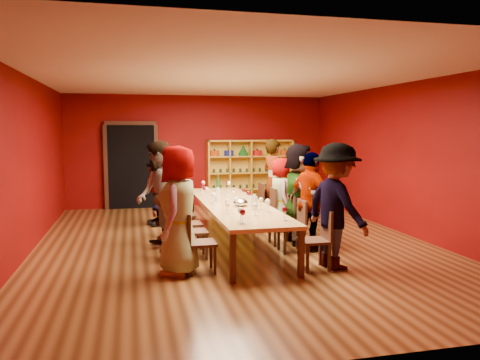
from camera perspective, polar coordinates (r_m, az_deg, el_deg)
name	(u,v)px	position (r m, az deg, el deg)	size (l,w,h in m)	color
room_shell	(234,162)	(8.42, -0.77, 2.23)	(7.10, 9.10, 3.04)	#4C2C14
tasting_table	(234,206)	(8.51, -0.76, -3.16)	(1.10, 4.50, 0.75)	tan
doorway	(131,166)	(12.67, -13.09, 1.67)	(1.40, 0.17, 2.30)	black
shelving_unit	(250,169)	(12.97, 1.19, 1.31)	(2.40, 0.40, 1.80)	gold
chair_person_left_0	(196,239)	(6.87, -5.41, -7.17)	(0.42, 0.42, 0.89)	black
person_left_0	(179,210)	(6.75, -7.50, -3.69)	(0.91, 0.49, 1.85)	#15193C
chair_person_left_1	(189,228)	(7.62, -6.20, -5.85)	(0.42, 0.42, 0.89)	black
person_left_1	(174,211)	(7.54, -8.07, -3.72)	(0.58, 0.42, 1.58)	#4B4B51
chair_person_left_2	(185,220)	(8.26, -6.75, -4.92)	(0.42, 0.42, 0.89)	black
person_left_2	(159,196)	(8.15, -9.84, -1.89)	(0.92, 0.51, 1.90)	#15183A
chair_person_left_3	(180,212)	(9.12, -7.37, -3.87)	(0.42, 0.42, 0.89)	black
person_left_3	(163,196)	(9.05, -9.43, -1.98)	(1.05, 0.43, 1.62)	#141737
chair_person_left_4	(174,202)	(10.36, -8.06, -2.69)	(0.42, 0.42, 0.89)	black
person_left_4	(158,184)	(10.28, -10.01, -0.49)	(1.06, 0.48, 1.81)	pink
chair_person_right_0	(319,236)	(7.11, 9.66, -6.77)	(0.42, 0.42, 0.89)	black
person_right_0	(336,206)	(7.13, 11.68, -3.13)	(1.22, 0.50, 1.88)	#141637
chair_person_right_1	(296,223)	(8.04, 6.83, -5.22)	(0.42, 0.42, 0.89)	black
person_right_1	(311,202)	(8.08, 8.68, -2.64)	(1.00, 0.45, 1.70)	pink
chair_person_right_2	(286,217)	(8.55, 5.59, -4.53)	(0.42, 0.42, 0.89)	black
person_right_2	(299,194)	(8.56, 7.15, -1.68)	(1.70, 0.49, 1.83)	#141C38
chair_person_right_3	(268,207)	(9.60, 3.44, -3.34)	(0.42, 0.42, 0.89)	black
person_right_3	(281,194)	(9.64, 4.99, -1.76)	(0.74, 0.40, 1.51)	beige
chair_person_right_4	(256,201)	(10.47, 2.02, -2.54)	(0.42, 0.42, 0.89)	black
person_right_4	(273,181)	(10.52, 4.10, -0.09)	(0.68, 0.50, 1.87)	#141937
wine_glass_0	(215,195)	(8.57, -3.08, -1.89)	(0.07, 0.07, 0.18)	white
wine_glass_1	(227,202)	(7.70, -1.59, -2.73)	(0.08, 0.08, 0.19)	white
wine_glass_2	(261,201)	(7.83, 2.57, -2.53)	(0.08, 0.08, 0.20)	white
wine_glass_3	(268,202)	(7.56, 3.39, -2.75)	(0.09, 0.09, 0.22)	white
wine_glass_4	(241,211)	(6.75, 0.07, -3.83)	(0.09, 0.09, 0.21)	white
wine_glass_5	(228,205)	(7.42, -1.50, -3.10)	(0.07, 0.07, 0.18)	white
wine_glass_6	(249,194)	(8.69, 1.06, -1.67)	(0.08, 0.08, 0.20)	white
wine_glass_7	(243,213)	(6.62, 0.31, -4.02)	(0.09, 0.09, 0.21)	white
wine_glass_8	(285,210)	(6.88, 5.46, -3.68)	(0.08, 0.08, 0.21)	white
wine_glass_9	(204,189)	(9.46, -4.36, -1.06)	(0.08, 0.08, 0.20)	white
wine_glass_10	(202,185)	(10.00, -4.60, -0.65)	(0.08, 0.08, 0.20)	white
wine_glass_11	(255,206)	(7.23, 1.88, -3.21)	(0.08, 0.08, 0.21)	white
wine_glass_12	(228,183)	(10.29, -1.48, -0.38)	(0.09, 0.09, 0.22)	white
wine_glass_13	(236,200)	(8.00, -0.46, -2.43)	(0.07, 0.07, 0.18)	white
wine_glass_14	(234,193)	(8.84, -0.79, -1.63)	(0.07, 0.07, 0.18)	white
wine_glass_15	(203,183)	(10.31, -4.50, -0.40)	(0.08, 0.08, 0.21)	white
wine_glass_16	(207,190)	(9.18, -4.05, -1.22)	(0.08, 0.08, 0.21)	white
wine_glass_17	(229,184)	(10.25, -1.35, -0.45)	(0.08, 0.08, 0.20)	white
wine_glass_18	(243,190)	(9.26, 0.42, -1.28)	(0.07, 0.07, 0.18)	white
wine_glass_19	(214,196)	(8.38, -3.24, -1.90)	(0.09, 0.09, 0.21)	white
spittoon_bowl	(240,203)	(8.15, 0.05, -2.77)	(0.26, 0.26, 0.14)	#ACAFB3
carafe_a	(218,195)	(8.69, -2.73, -1.85)	(0.12, 0.12, 0.26)	white
carafe_b	(254,203)	(7.77, 1.75, -2.80)	(0.12, 0.12, 0.26)	white
wine_bottle	(218,185)	(10.24, -2.68, -0.57)	(0.09, 0.09, 0.34)	#153A1B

